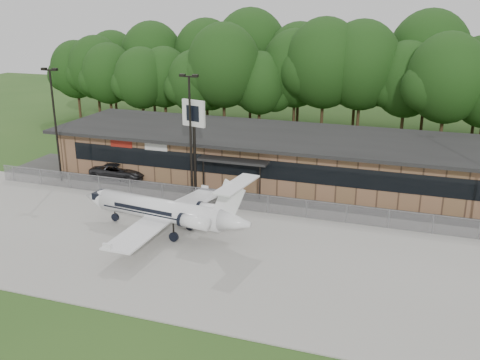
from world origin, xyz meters
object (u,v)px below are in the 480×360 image
at_px(business_jet, 166,212).
at_px(suv, 119,171).
at_px(pole_sign, 194,124).
at_px(terminal, 274,155).

bearing_deg(business_jet, suv, 142.04).
relative_size(suv, pole_sign, 0.64).
relative_size(business_jet, suv, 2.65).
distance_m(terminal, suv, 14.44).
bearing_deg(pole_sign, terminal, 70.72).
xyz_separation_m(terminal, suv, (-13.46, -5.02, -1.45)).
height_order(terminal, suv, terminal).
height_order(terminal, business_jet, business_jet).
xyz_separation_m(terminal, pole_sign, (-4.81, -7.14, 4.08)).
xyz_separation_m(business_jet, suv, (-9.75, 9.75, -0.94)).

